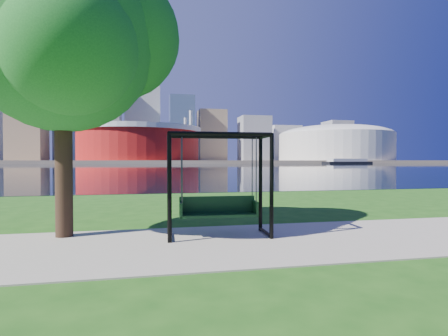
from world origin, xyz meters
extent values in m
plane|color=#1E5114|center=(0.00, 0.00, 0.00)|extent=(900.00, 900.00, 0.00)
cube|color=#9E937F|center=(0.00, -0.50, 0.01)|extent=(120.00, 4.00, 0.03)
cube|color=black|center=(0.00, 102.00, 0.01)|extent=(900.00, 180.00, 0.02)
cube|color=#937F60|center=(0.00, 306.00, 1.00)|extent=(900.00, 228.00, 2.00)
cylinder|color=maroon|center=(-10.00, 235.00, 13.00)|extent=(80.00, 80.00, 22.00)
cylinder|color=silver|center=(-10.00, 235.00, 22.50)|extent=(83.00, 83.00, 3.00)
cylinder|color=silver|center=(22.91, 254.00, 18.00)|extent=(2.00, 2.00, 32.00)
cylinder|color=silver|center=(-42.91, 254.00, 18.00)|extent=(2.00, 2.00, 32.00)
cylinder|color=silver|center=(-42.91, 216.00, 18.00)|extent=(2.00, 2.00, 32.00)
cylinder|color=silver|center=(22.91, 216.00, 18.00)|extent=(2.00, 2.00, 32.00)
cylinder|color=beige|center=(135.00, 235.00, 12.00)|extent=(84.00, 84.00, 20.00)
ellipsoid|color=beige|center=(135.00, 235.00, 21.00)|extent=(84.00, 84.00, 15.12)
cube|color=#998466|center=(-100.00, 300.00, 46.00)|extent=(26.00, 26.00, 88.00)
cube|color=slate|center=(-70.00, 325.00, 49.50)|extent=(30.00, 24.00, 95.00)
cube|color=gray|center=(-40.00, 305.00, 38.00)|extent=(24.00, 24.00, 72.00)
cube|color=silver|center=(-10.00, 335.00, 42.00)|extent=(32.00, 28.00, 80.00)
cube|color=slate|center=(25.00, 310.00, 31.00)|extent=(22.00, 22.00, 58.00)
cube|color=#998466|center=(55.00, 325.00, 26.00)|extent=(26.00, 26.00, 48.00)
cube|color=gray|center=(95.00, 315.00, 23.00)|extent=(28.00, 24.00, 42.00)
cube|color=silver|center=(135.00, 340.00, 20.00)|extent=(30.00, 26.00, 36.00)
cube|color=gray|center=(185.00, 320.00, 22.00)|extent=(24.00, 24.00, 40.00)
cube|color=#998466|center=(225.00, 335.00, 18.00)|extent=(26.00, 26.00, 32.00)
sphere|color=#998466|center=(-100.00, 300.00, 93.50)|extent=(10.00, 10.00, 10.00)
cylinder|color=black|center=(-1.20, -0.24, 1.27)|extent=(0.10, 0.10, 2.54)
cylinder|color=black|center=(1.23, -0.33, 1.27)|extent=(0.10, 0.10, 2.54)
cylinder|color=black|center=(-1.16, 0.75, 1.27)|extent=(0.10, 0.10, 2.54)
cylinder|color=black|center=(1.26, 0.66, 1.27)|extent=(0.10, 0.10, 2.54)
cylinder|color=black|center=(0.01, -0.29, 2.54)|extent=(2.43, 0.19, 0.10)
cylinder|color=black|center=(0.05, 0.70, 2.54)|extent=(2.43, 0.19, 0.10)
cylinder|color=black|center=(-1.18, 0.25, 2.54)|extent=(0.14, 1.00, 0.10)
cylinder|color=black|center=(-1.18, 0.25, 0.09)|extent=(0.12, 0.99, 0.08)
cylinder|color=black|center=(1.24, 0.16, 2.54)|extent=(0.14, 1.00, 0.10)
cylinder|color=black|center=(1.24, 0.16, 0.09)|extent=(0.12, 0.99, 0.08)
cube|color=black|center=(0.03, 0.21, 0.55)|extent=(1.95, 0.57, 0.07)
cube|color=black|center=(0.04, 0.42, 0.79)|extent=(1.93, 0.13, 0.42)
cube|color=black|center=(-0.90, 0.24, 0.71)|extent=(0.07, 0.50, 0.37)
cube|color=black|center=(0.96, 0.17, 0.71)|extent=(0.07, 0.50, 0.37)
cylinder|color=#36363B|center=(-0.88, 0.04, 1.68)|extent=(0.03, 0.03, 1.60)
cylinder|color=#36363B|center=(0.93, -0.03, 1.68)|extent=(0.03, 0.03, 1.60)
cylinder|color=#36363B|center=(-0.87, 0.45, 1.68)|extent=(0.03, 0.03, 1.60)
cylinder|color=#36363B|center=(0.95, 0.38, 1.68)|extent=(0.03, 0.03, 1.60)
cylinder|color=black|center=(-3.73, 0.95, 2.06)|extent=(0.41, 0.41, 4.12)
sphere|color=#1C6020|center=(-3.73, 0.95, 4.87)|extent=(4.49, 4.49, 4.49)
sphere|color=#1C6020|center=(-2.51, 1.51, 5.24)|extent=(3.37, 3.37, 3.37)
sphere|color=#1C6020|center=(-4.85, 0.58, 5.05)|extent=(3.56, 3.56, 3.56)
sphere|color=#1C6020|center=(-3.35, -0.08, 4.40)|extent=(2.99, 2.99, 2.99)
sphere|color=#1C6020|center=(-4.29, 2.07, 5.61)|extent=(3.18, 3.18, 3.18)
cube|color=black|center=(114.44, 183.71, 0.63)|extent=(31.38, 11.62, 1.23)
cube|color=silver|center=(114.44, 183.71, 2.17)|extent=(25.11, 9.40, 1.84)
camera|label=1|loc=(-1.59, -8.29, 1.91)|focal=28.00mm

